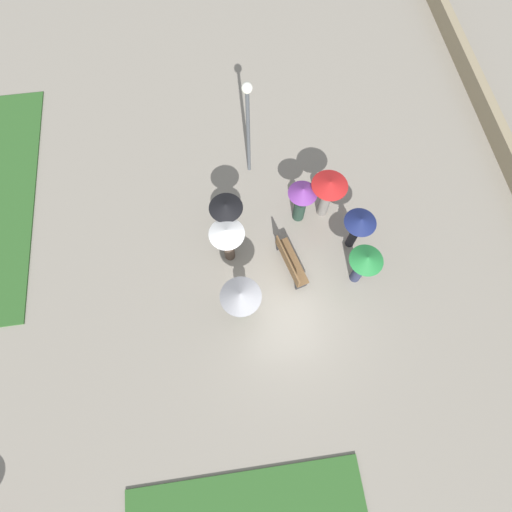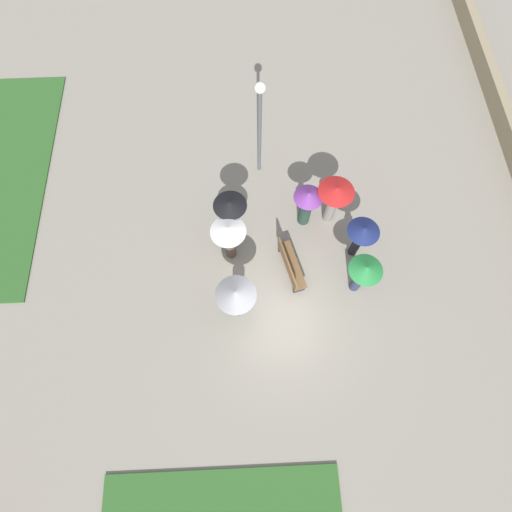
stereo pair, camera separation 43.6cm
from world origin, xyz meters
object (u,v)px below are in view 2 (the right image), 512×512
at_px(crowd_person_navy, 362,235).
at_px(crowd_person_green, 363,273).
at_px(lamp_post, 260,119).
at_px(crowd_person_white, 229,236).
at_px(crowd_person_grey, 236,297).
at_px(crowd_person_black, 231,210).
at_px(park_bench, 290,265).
at_px(crowd_person_purple, 307,203).
at_px(crowd_person_red, 334,197).

xyz_separation_m(crowd_person_navy, crowd_person_green, (-1.21, 0.11, -0.06)).
bearing_deg(lamp_post, crowd_person_white, 162.02).
bearing_deg(crowd_person_grey, crowd_person_white, 127.00).
distance_m(crowd_person_grey, crowd_person_black, 2.75).
xyz_separation_m(park_bench, crowd_person_black, (1.51, 1.79, 0.98)).
bearing_deg(crowd_person_green, crowd_person_purple, 165.46).
xyz_separation_m(crowd_person_green, crowd_person_red, (2.53, 0.57, 0.07)).
distance_m(crowd_person_purple, crowd_person_red, 0.87).
xyz_separation_m(crowd_person_navy, crowd_person_black, (0.93, 3.94, 0.13)).
xyz_separation_m(crowd_person_grey, crowd_person_green, (0.61, -3.73, -0.12)).
bearing_deg(crowd_person_black, crowd_person_purple, -29.01).
bearing_deg(crowd_person_red, crowd_person_green, -61.49).
distance_m(park_bench, crowd_person_white, 2.19).
bearing_deg(crowd_person_purple, crowd_person_navy, 66.18).
bearing_deg(crowd_person_white, crowd_person_grey, 95.18).
relative_size(park_bench, crowd_person_red, 0.93).
relative_size(park_bench, crowd_person_green, 1.00).
bearing_deg(park_bench, crowd_person_red, -52.62).
bearing_deg(crowd_person_purple, crowd_person_white, -49.82).
distance_m(crowd_person_navy, crowd_person_white, 4.01).
distance_m(park_bench, crowd_person_grey, 2.29).
relative_size(lamp_post, crowd_person_purple, 2.26).
relative_size(crowd_person_purple, crowd_person_green, 1.01).
bearing_deg(crowd_person_grey, crowd_person_red, 76.63).
xyz_separation_m(crowd_person_white, crowd_person_red, (1.22, -3.33, -0.08)).
height_order(crowd_person_navy, crowd_person_white, crowd_person_white).
bearing_deg(crowd_person_red, crowd_person_white, -144.11).
relative_size(crowd_person_navy, crowd_person_red, 0.94).
bearing_deg(crowd_person_white, crowd_person_green, 161.44).
xyz_separation_m(park_bench, lamp_post, (3.98, 0.79, 2.14)).
bearing_deg(crowd_person_black, crowd_person_navy, -49.71).
bearing_deg(crowd_person_white, lamp_post, -107.96).
bearing_deg(park_bench, crowd_person_white, 55.25).
bearing_deg(crowd_person_navy, crowd_person_red, 104.62).
xyz_separation_m(crowd_person_black, crowd_person_red, (0.38, -3.26, -0.12)).
xyz_separation_m(crowd_person_navy, crowd_person_red, (1.32, 0.68, 0.01)).
relative_size(park_bench, lamp_post, 0.43).
bearing_deg(crowd_person_purple, lamp_post, -131.36).
distance_m(crowd_person_navy, crowd_person_green, 1.22).
xyz_separation_m(lamp_post, crowd_person_grey, (-5.22, 0.90, -1.22)).
bearing_deg(crowd_person_purple, crowd_person_black, -67.22).
distance_m(crowd_person_black, crowd_person_white, 0.84).
bearing_deg(crowd_person_green, lamp_post, 166.99).
height_order(crowd_person_purple, crowd_person_black, crowd_person_black).
distance_m(lamp_post, crowd_person_green, 5.58).
height_order(crowd_person_purple, crowd_person_green, crowd_person_purple).
xyz_separation_m(lamp_post, crowd_person_navy, (-3.40, -2.94, -1.28)).
height_order(crowd_person_green, crowd_person_red, crowd_person_red).
distance_m(crowd_person_purple, crowd_person_green, 2.84).
distance_m(park_bench, crowd_person_black, 2.54).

